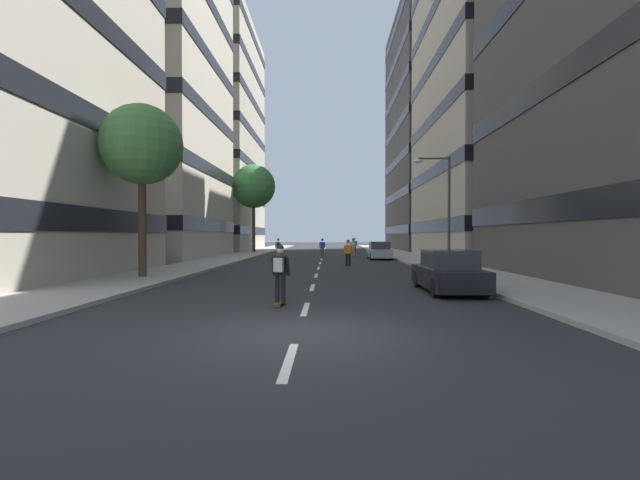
% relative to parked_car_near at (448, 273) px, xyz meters
% --- Properties ---
extents(ground_plane, '(178.59, 178.59, 0.00)m').
position_rel_parked_car_near_xyz_m(ground_plane, '(-4.97, 23.03, -0.70)').
color(ground_plane, '#28282B').
extents(sidewalk_left, '(3.74, 81.85, 0.14)m').
position_rel_parked_car_near_xyz_m(sidewalk_left, '(-13.00, 26.75, -0.63)').
color(sidewalk_left, '#9E9991').
rests_on(sidewalk_left, ground_plane).
extents(sidewalk_right, '(3.74, 81.85, 0.14)m').
position_rel_parked_car_near_xyz_m(sidewalk_right, '(3.07, 26.75, -0.63)').
color(sidewalk_right, '#9E9991').
rests_on(sidewalk_right, ground_plane).
extents(lane_markings, '(0.16, 67.20, 0.01)m').
position_rel_parked_car_near_xyz_m(lane_markings, '(-4.97, 23.77, -0.70)').
color(lane_markings, silver).
rests_on(lane_markings, ground_plane).
extents(building_left_mid, '(13.60, 16.72, 34.60)m').
position_rel_parked_car_near_xyz_m(building_left_mid, '(-21.61, 23.59, 16.69)').
color(building_left_mid, '#BCB29E').
rests_on(building_left_mid, ground_plane).
extents(building_left_far, '(13.60, 20.01, 31.53)m').
position_rel_parked_car_near_xyz_m(building_left_far, '(-21.61, 45.28, 15.15)').
color(building_left_far, '#B2A893').
rests_on(building_left_far, ground_plane).
extents(building_right_mid, '(13.60, 19.36, 33.57)m').
position_rel_parked_car_near_xyz_m(building_right_mid, '(11.68, 23.59, 16.17)').
color(building_right_mid, '#B2A893').
rests_on(building_right_mid, ground_plane).
extents(building_right_far, '(13.60, 21.36, 32.79)m').
position_rel_parked_car_near_xyz_m(building_right_far, '(11.68, 45.28, 15.79)').
color(building_right_far, '#4C4744').
rests_on(building_right_far, ground_plane).
extents(parked_car_near, '(1.82, 4.40, 1.52)m').
position_rel_parked_car_near_xyz_m(parked_car_near, '(0.00, 0.00, 0.00)').
color(parked_car_near, black).
rests_on(parked_car_near, ground_plane).
extents(parked_car_mid, '(1.82, 4.40, 1.52)m').
position_rel_parked_car_near_xyz_m(parked_car_mid, '(0.00, 21.53, 0.00)').
color(parked_car_mid, '#B2B7BF').
rests_on(parked_car_mid, ground_plane).
extents(street_tree_near, '(3.71, 3.71, 7.99)m').
position_rel_parked_car_near_xyz_m(street_tree_near, '(-13.00, 4.24, 5.53)').
color(street_tree_near, '#4C3823').
rests_on(street_tree_near, sidewalk_left).
extents(street_tree_mid, '(5.01, 5.01, 10.06)m').
position_rel_parked_car_near_xyz_m(street_tree_mid, '(-13.00, 34.09, 6.97)').
color(street_tree_mid, '#4C3823').
rests_on(street_tree_mid, sidewalk_left).
extents(streetlamp_right, '(2.13, 0.30, 6.50)m').
position_rel_parked_car_near_xyz_m(streetlamp_right, '(2.33, 9.73, 3.44)').
color(streetlamp_right, '#3F3F44').
rests_on(streetlamp_right, sidewalk_right).
extents(skater_0, '(0.56, 0.92, 1.78)m').
position_rel_parked_car_near_xyz_m(skater_0, '(-5.74, -3.16, 0.32)').
color(skater_0, brown).
rests_on(skater_0, ground_plane).
extents(skater_1, '(0.55, 0.92, 1.78)m').
position_rel_parked_car_near_xyz_m(skater_1, '(-2.02, 25.92, 0.29)').
color(skater_1, brown).
rests_on(skater_1, ground_plane).
extents(skater_2, '(0.55, 0.92, 1.78)m').
position_rel_parked_car_near_xyz_m(skater_2, '(-4.93, 23.77, 0.29)').
color(skater_2, brown).
rests_on(skater_2, ground_plane).
extents(skater_3, '(0.54, 0.91, 1.78)m').
position_rel_parked_car_near_xyz_m(skater_3, '(-3.10, 11.70, 0.29)').
color(skater_3, brown).
rests_on(skater_3, ground_plane).
extents(skater_4, '(0.57, 0.92, 1.78)m').
position_rel_parked_car_near_xyz_m(skater_4, '(-1.42, 33.29, 0.32)').
color(skater_4, brown).
rests_on(skater_4, ground_plane).
extents(skater_5, '(0.55, 0.92, 1.78)m').
position_rel_parked_car_near_xyz_m(skater_5, '(-8.92, 23.29, 0.32)').
color(skater_5, brown).
rests_on(skater_5, ground_plane).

